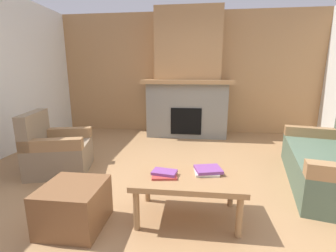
% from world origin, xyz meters
% --- Properties ---
extents(ground, '(9.00, 9.00, 0.00)m').
position_xyz_m(ground, '(0.00, 0.00, 0.00)').
color(ground, '#9E754C').
extents(wall_back_wood_panel, '(6.00, 0.12, 2.70)m').
position_xyz_m(wall_back_wood_panel, '(0.00, 3.00, 1.35)').
color(wall_back_wood_panel, '#A87A4C').
rests_on(wall_back_wood_panel, ground).
extents(fireplace, '(1.90, 0.82, 2.70)m').
position_xyz_m(fireplace, '(0.00, 2.62, 1.16)').
color(fireplace, gray).
rests_on(fireplace, ground).
extents(couch, '(1.24, 1.95, 0.85)m').
position_xyz_m(couch, '(1.89, 0.34, 0.29)').
color(couch, '#4C604C').
rests_on(couch, ground).
extents(armchair, '(0.93, 0.93, 0.85)m').
position_xyz_m(armchair, '(-1.75, 0.37, 0.29)').
color(armchair, '#847056').
rests_on(armchair, ground).
extents(coffee_table, '(1.00, 0.60, 0.43)m').
position_xyz_m(coffee_table, '(0.13, -0.53, 0.38)').
color(coffee_table, '#997047').
rests_on(coffee_table, ground).
extents(ottoman, '(0.52, 0.52, 0.40)m').
position_xyz_m(ottoman, '(-0.88, -0.78, 0.20)').
color(ottoman, brown).
rests_on(ottoman, ground).
extents(book_stack_near_edge, '(0.25, 0.21, 0.05)m').
position_xyz_m(book_stack_near_edge, '(-0.09, -0.57, 0.45)').
color(book_stack_near_edge, '#B23833').
rests_on(book_stack_near_edge, coffee_table).
extents(book_stack_center, '(0.28, 0.25, 0.05)m').
position_xyz_m(book_stack_center, '(0.31, -0.45, 0.46)').
color(book_stack_center, beige).
rests_on(book_stack_center, coffee_table).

